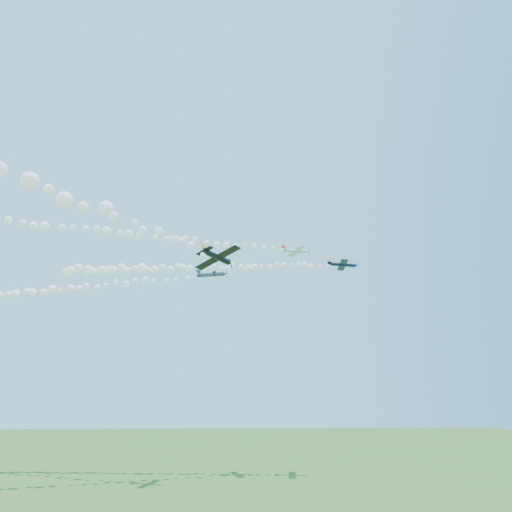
{
  "coord_description": "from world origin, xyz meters",
  "views": [
    {
      "loc": [
        1.63,
        -94.02,
        17.73
      ],
      "look_at": [
        5.3,
        -6.32,
        45.33
      ],
      "focal_mm": 30.0,
      "sensor_mm": 36.0,
      "label": 1
    }
  ],
  "objects_px": {
    "plane_white": "(296,251)",
    "plane_black": "(217,257)",
    "plane_grey": "(212,275)",
    "plane_navy": "(342,264)"
  },
  "relations": [
    {
      "from": "plane_white",
      "to": "plane_black",
      "type": "distance_m",
      "value": 43.21
    },
    {
      "from": "plane_white",
      "to": "plane_grey",
      "type": "bearing_deg",
      "value": -173.39
    },
    {
      "from": "plane_black",
      "to": "plane_grey",
      "type": "bearing_deg",
      "value": 39.76
    },
    {
      "from": "plane_white",
      "to": "plane_navy",
      "type": "height_order",
      "value": "plane_white"
    },
    {
      "from": "plane_white",
      "to": "plane_grey",
      "type": "xyz_separation_m",
      "value": [
        -19.76,
        -8.5,
        -8.49
      ]
    },
    {
      "from": "plane_navy",
      "to": "plane_grey",
      "type": "bearing_deg",
      "value": -160.54
    },
    {
      "from": "plane_grey",
      "to": "plane_navy",
      "type": "bearing_deg",
      "value": 34.35
    },
    {
      "from": "plane_white",
      "to": "plane_black",
      "type": "bearing_deg",
      "value": -131.32
    },
    {
      "from": "plane_black",
      "to": "plane_white",
      "type": "bearing_deg",
      "value": 9.9
    },
    {
      "from": "plane_navy",
      "to": "plane_black",
      "type": "height_order",
      "value": "plane_navy"
    }
  ]
}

